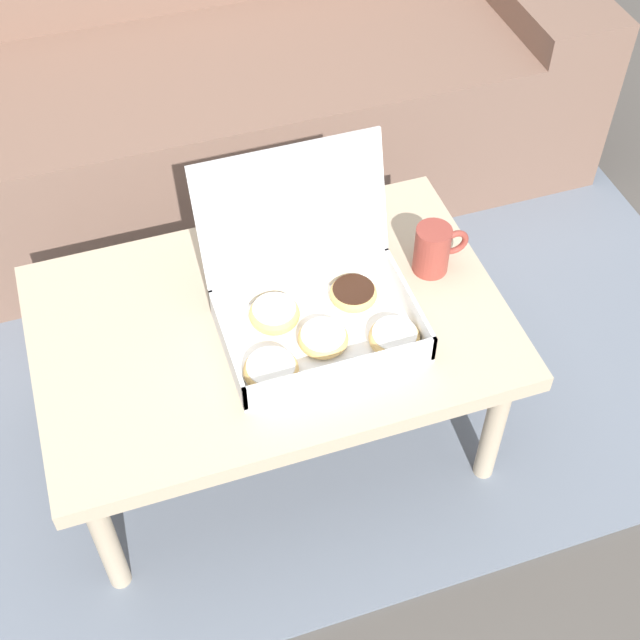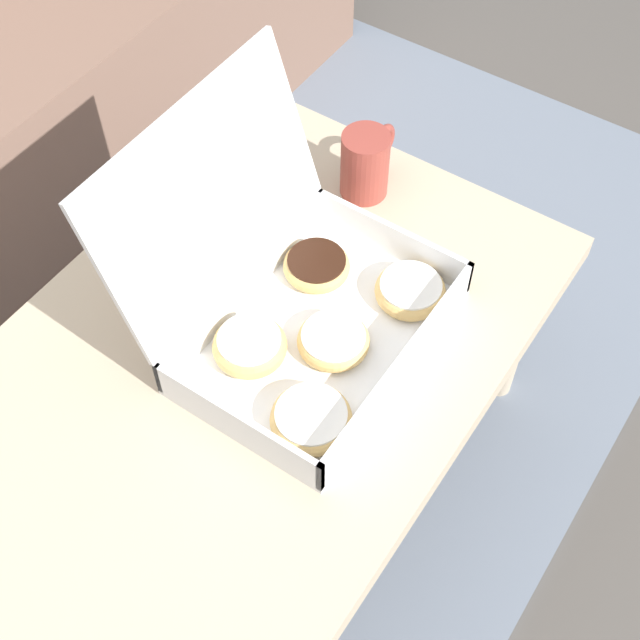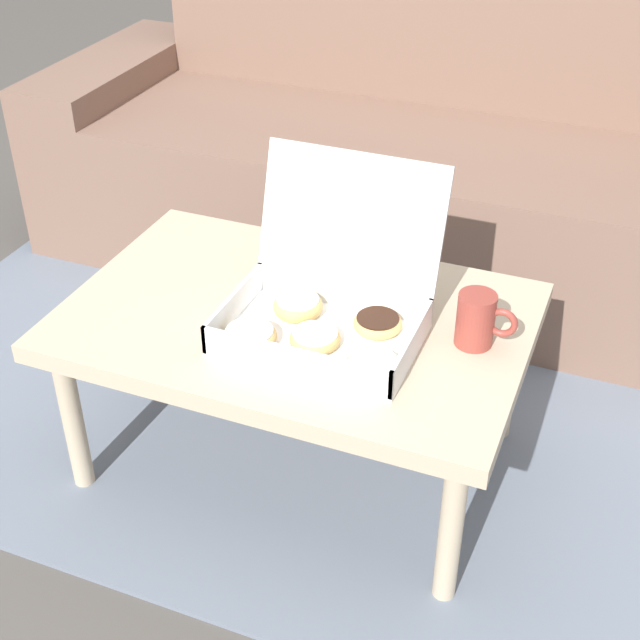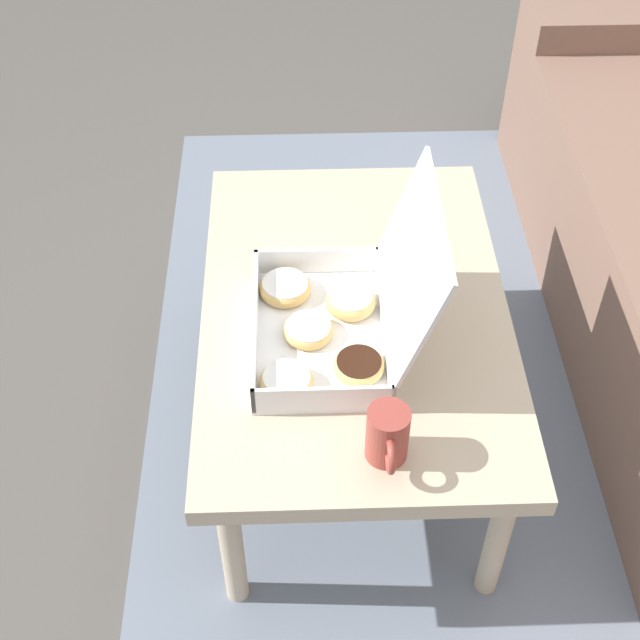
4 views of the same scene
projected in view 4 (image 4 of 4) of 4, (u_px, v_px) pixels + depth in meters
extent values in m
plane|color=#514C47|center=(430.00, 427.00, 2.08)|extent=(12.00, 12.00, 0.00)
cube|color=slate|center=(558.00, 422.00, 2.08)|extent=(2.39, 1.92, 0.01)
cube|color=#C6B293|center=(355.00, 315.00, 1.80)|extent=(0.93, 0.62, 0.04)
cylinder|color=#C6B293|center=(244.00, 257.00, 2.22)|extent=(0.04, 0.04, 0.36)
cylinder|color=#C6B293|center=(232.00, 548.00, 1.66)|extent=(0.04, 0.04, 0.36)
cylinder|color=#C6B293|center=(441.00, 253.00, 2.23)|extent=(0.04, 0.04, 0.36)
cylinder|color=#C6B293|center=(497.00, 541.00, 1.67)|extent=(0.04, 0.04, 0.36)
cube|color=white|center=(320.00, 337.00, 1.73)|extent=(0.37, 0.26, 0.01)
cube|color=white|center=(255.00, 326.00, 1.70)|extent=(0.37, 0.01, 0.06)
cube|color=white|center=(385.00, 323.00, 1.70)|extent=(0.37, 0.01, 0.06)
cube|color=white|center=(317.00, 260.00, 1.83)|extent=(0.01, 0.26, 0.06)
cube|color=white|center=(323.00, 399.00, 1.57)|extent=(0.01, 0.26, 0.06)
cube|color=white|center=(413.00, 264.00, 1.60)|extent=(0.37, 0.08, 0.25)
torus|color=#E0B266|center=(287.00, 382.00, 1.62)|extent=(0.10, 0.10, 0.03)
cylinder|color=white|center=(287.00, 379.00, 1.61)|extent=(0.09, 0.09, 0.01)
torus|color=#E0B266|center=(359.00, 366.00, 1.65)|extent=(0.10, 0.10, 0.03)
cylinder|color=black|center=(359.00, 363.00, 1.64)|extent=(0.08, 0.08, 0.01)
torus|color=#E0B266|center=(285.00, 288.00, 1.79)|extent=(0.10, 0.10, 0.03)
cylinder|color=white|center=(285.00, 285.00, 1.79)|extent=(0.09, 0.09, 0.01)
torus|color=#E0B266|center=(351.00, 302.00, 1.76)|extent=(0.10, 0.10, 0.03)
cylinder|color=white|center=(351.00, 298.00, 1.75)|extent=(0.08, 0.08, 0.02)
torus|color=#E0B266|center=(308.00, 330.00, 1.71)|extent=(0.10, 0.10, 0.03)
cylinder|color=white|center=(308.00, 327.00, 1.71)|extent=(0.09, 0.09, 0.01)
cylinder|color=#993D33|center=(388.00, 434.00, 1.50)|extent=(0.07, 0.07, 0.11)
torus|color=#993D33|center=(390.00, 456.00, 1.46)|extent=(0.06, 0.01, 0.06)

